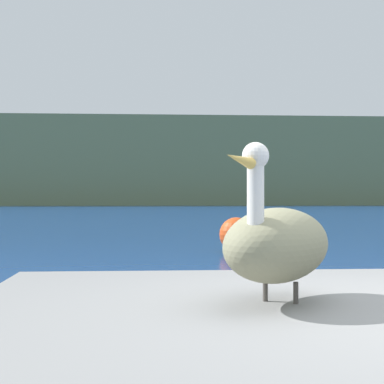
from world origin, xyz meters
TOP-DOWN VIEW (x-y plane):
  - hillside_backdrop at (0.00, 70.34)m, footprint 140.00×15.57m
  - pier_dock at (-0.88, 0.25)m, footprint 3.59×3.14m
  - pelican at (-0.89, 0.23)m, footprint 0.97×1.23m
  - mooring_buoy at (0.25, 10.10)m, footprint 0.76×0.76m

SIDE VIEW (x-z plane):
  - pier_dock at x=-0.88m, z-range 0.00..0.64m
  - mooring_buoy at x=0.25m, z-range 0.00..0.76m
  - pelican at x=-0.89m, z-range 0.54..1.44m
  - hillside_backdrop at x=0.00m, z-range 0.00..9.87m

